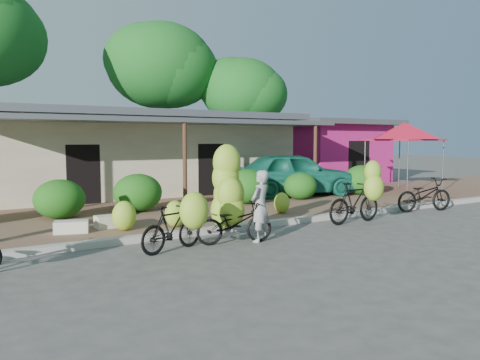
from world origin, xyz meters
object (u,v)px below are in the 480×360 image
(bike_far_right, at_px, (424,195))
(teal_van, at_px, (294,174))
(sack_near, at_px, (113,221))
(vendor, at_px, (260,206))
(red_canopy, at_px, (404,131))
(bike_left, at_px, (177,224))
(tree_near_right, at_px, (238,89))
(sack_far, at_px, (71,227))
(tree_center_right, at_px, (157,64))
(bike_center, at_px, (230,202))
(bike_right, at_px, (358,198))

(bike_far_right, height_order, teal_van, teal_van)
(sack_near, xyz_separation_m, vendor, (2.45, -2.81, 0.53))
(red_canopy, bearing_deg, bike_left, -160.11)
(red_canopy, relative_size, vendor, 2.20)
(tree_near_right, xyz_separation_m, sack_far, (-11.55, -11.38, -4.80))
(bike_left, bearing_deg, sack_near, -8.00)
(tree_near_right, xyz_separation_m, bike_far_right, (-1.21, -13.13, -4.53))
(red_canopy, height_order, teal_van, red_canopy)
(tree_center_right, height_order, tree_near_right, tree_center_right)
(tree_near_right, height_order, red_canopy, tree_near_right)
(bike_far_right, bearing_deg, tree_center_right, 22.90)
(tree_center_right, height_order, red_canopy, tree_center_right)
(sack_near, bearing_deg, red_canopy, 7.54)
(tree_center_right, height_order, vendor, tree_center_right)
(bike_center, bearing_deg, tree_center_right, -3.60)
(sack_near, bearing_deg, vendor, -48.84)
(bike_far_right, bearing_deg, bike_left, 107.75)
(bike_center, relative_size, sack_far, 2.89)
(sack_near, height_order, sack_far, sack_near)
(red_canopy, distance_m, bike_left, 13.27)
(bike_right, height_order, sack_near, bike_right)
(red_canopy, height_order, vendor, red_canopy)
(bike_left, bearing_deg, bike_center, -92.67)
(sack_near, bearing_deg, sack_far, -169.29)
(tree_center_right, distance_m, bike_right, 16.61)
(tree_center_right, bearing_deg, sack_near, -116.31)
(sack_near, distance_m, vendor, 3.77)
(teal_van, bearing_deg, red_canopy, -88.22)
(tree_center_right, xyz_separation_m, sack_near, (-6.52, -13.18, -6.11))
(tree_center_right, distance_m, bike_left, 18.02)
(bike_left, bearing_deg, tree_near_right, -53.30)
(tree_center_right, xyz_separation_m, sack_far, (-7.55, -13.38, -6.12))
(tree_center_right, bearing_deg, bike_right, -92.22)
(tree_near_right, distance_m, sack_near, 16.08)
(teal_van, bearing_deg, sack_far, 123.27)
(bike_far_right, distance_m, sack_near, 9.51)
(tree_near_right, bearing_deg, sack_far, -135.44)
(bike_left, height_order, bike_right, bike_right)
(tree_near_right, relative_size, bike_center, 3.14)
(tree_center_right, relative_size, vendor, 5.41)
(tree_center_right, distance_m, bike_center, 17.13)
(bike_left, relative_size, vendor, 1.03)
(tree_near_right, distance_m, vendor, 16.70)
(tree_near_right, height_order, sack_far, tree_near_right)
(sack_near, bearing_deg, bike_far_right, -11.84)
(sack_near, height_order, vendor, vendor)
(bike_left, distance_m, bike_right, 5.46)
(bike_far_right, distance_m, vendor, 6.91)
(sack_far, relative_size, vendor, 0.47)
(tree_center_right, bearing_deg, tree_near_right, -26.57)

